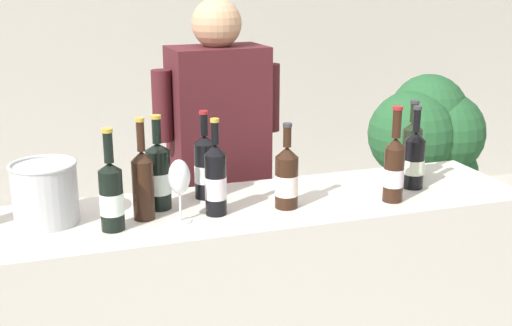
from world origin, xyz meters
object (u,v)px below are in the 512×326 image
(wine_bottle_0, at_px, (216,180))
(wine_bottle_9, at_px, (158,176))
(wine_bottle_5, at_px, (394,168))
(ice_bucket, at_px, (45,192))
(wine_bottle_1, at_px, (412,150))
(wine_bottle_10, at_px, (414,160))
(wine_bottle_4, at_px, (287,178))
(person_server, at_px, (220,199))
(wine_bottle_3, at_px, (111,195))
(wine_bottle_2, at_px, (205,167))
(wine_glass, at_px, (179,179))
(potted_shrub, at_px, (424,147))
(wine_bottle_8, at_px, (143,182))

(wine_bottle_0, height_order, wine_bottle_9, wine_bottle_0)
(wine_bottle_5, bearing_deg, ice_bucket, 171.87)
(wine_bottle_1, bearing_deg, wine_bottle_10, -116.77)
(wine_bottle_4, bearing_deg, person_server, 98.58)
(wine_bottle_1, distance_m, ice_bucket, 1.38)
(wine_bottle_3, relative_size, wine_bottle_10, 1.05)
(wine_bottle_1, height_order, person_server, person_server)
(wine_bottle_9, bearing_deg, person_server, 53.33)
(wine_bottle_0, xyz_separation_m, person_server, (0.16, 0.56, -0.28))
(wine_bottle_5, bearing_deg, wine_bottle_2, 158.70)
(ice_bucket, xyz_separation_m, person_server, (0.71, 0.47, -0.26))
(wine_bottle_3, xyz_separation_m, wine_bottle_9, (0.17, 0.15, 0.00))
(wine_glass, distance_m, potted_shrub, 1.87)
(ice_bucket, bearing_deg, wine_bottle_5, -8.13)
(wine_bottle_2, height_order, wine_bottle_9, wine_bottle_9)
(wine_bottle_0, bearing_deg, wine_bottle_9, 145.88)
(wine_bottle_3, distance_m, wine_bottle_10, 1.13)
(wine_bottle_4, bearing_deg, wine_bottle_5, -8.53)
(ice_bucket, distance_m, potted_shrub, 2.17)
(potted_shrub, bearing_deg, ice_bucket, -156.15)
(wine_bottle_8, bearing_deg, wine_bottle_5, -6.76)
(wine_bottle_5, xyz_separation_m, wine_bottle_8, (-0.87, 0.10, 0.00))
(wine_bottle_1, bearing_deg, wine_bottle_8, -173.83)
(wine_bottle_4, distance_m, wine_bottle_5, 0.39)
(wine_bottle_4, bearing_deg, potted_shrub, 39.77)
(wine_bottle_4, relative_size, ice_bucket, 1.39)
(wine_bottle_1, height_order, wine_glass, wine_bottle_1)
(wine_bottle_1, bearing_deg, wine_bottle_9, -178.09)
(wine_bottle_2, xyz_separation_m, wine_bottle_10, (0.77, -0.14, -0.01))
(wine_bottle_3, bearing_deg, wine_bottle_10, 3.52)
(wine_bottle_9, height_order, wine_bottle_10, wine_bottle_9)
(wine_glass, bearing_deg, wine_bottle_1, 10.55)
(wine_bottle_2, bearing_deg, person_server, 68.17)
(wine_bottle_9, relative_size, potted_shrub, 0.27)
(ice_bucket, bearing_deg, wine_bottle_2, 7.90)
(wine_bottle_8, bearing_deg, wine_bottle_1, 6.17)
(wine_bottle_0, distance_m, potted_shrub, 1.75)
(wine_bottle_1, relative_size, ice_bucket, 1.44)
(wine_bottle_5, bearing_deg, wine_bottle_0, 173.75)
(wine_bottle_8, xyz_separation_m, wine_bottle_9, (0.07, 0.08, -0.01))
(wine_bottle_8, relative_size, person_server, 0.21)
(wine_bottle_2, relative_size, wine_bottle_3, 0.97)
(wine_bottle_3, relative_size, ice_bucket, 1.53)
(person_server, distance_m, potted_shrub, 1.33)
(wine_bottle_0, relative_size, wine_bottle_2, 1.03)
(wine_bottle_3, bearing_deg, wine_bottle_9, 40.10)
(wine_bottle_4, bearing_deg, wine_bottle_8, 174.65)
(wine_bottle_5, xyz_separation_m, wine_bottle_9, (-0.80, 0.19, -0.00))
(wine_bottle_9, distance_m, wine_glass, 0.15)
(ice_bucket, bearing_deg, wine_bottle_0, -10.29)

